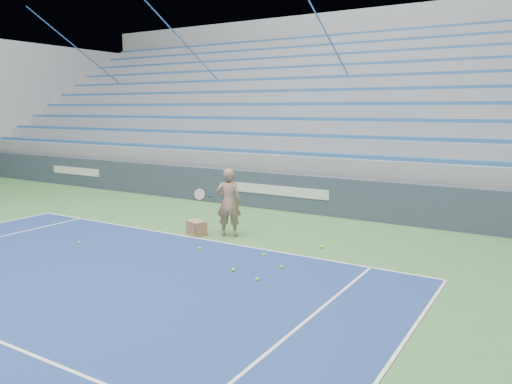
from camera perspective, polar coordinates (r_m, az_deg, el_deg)
sponsor_barrier at (r=14.90m, az=2.92°, el=0.05°), size 30.00×0.32×1.10m
bleachers at (r=19.92m, az=10.89°, el=7.51°), size 31.00×9.15×7.30m
tennis_player at (r=11.79m, az=-3.17°, el=-1.19°), size 0.95×0.91×1.62m
ball_box at (r=12.09m, az=-6.82°, el=-4.09°), size 0.55×0.50×0.34m
tennis_ball_0 at (r=10.31m, az=0.92°, el=-7.22°), size 0.07×0.07×0.07m
tennis_ball_1 at (r=11.90m, az=-19.55°, el=-5.49°), size 0.07×0.07×0.07m
tennis_ball_2 at (r=8.90m, az=0.12°, el=-9.97°), size 0.07×0.07×0.07m
tennis_ball_3 at (r=9.41m, az=-2.60°, el=-8.88°), size 0.07×0.07×0.07m
tennis_ball_4 at (r=12.77m, az=-11.77°, el=-4.12°), size 0.07×0.07×0.07m
tennis_ball_5 at (r=10.83m, az=-6.47°, el=-6.45°), size 0.07×0.07×0.07m
tennis_ball_6 at (r=9.56m, az=2.95°, el=-8.58°), size 0.07×0.07×0.07m
tennis_ball_7 at (r=11.00m, az=7.55°, el=-6.22°), size 0.07×0.07×0.07m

